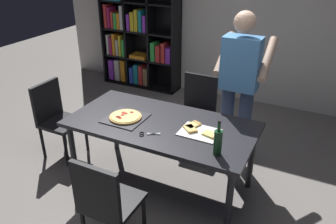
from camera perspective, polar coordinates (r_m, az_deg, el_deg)
The scene contains 12 objects.
ground_plane at distance 3.72m, azimuth -1.06°, elevation -12.02°, with size 12.00×12.00×0.00m, color gray.
back_wall at distance 5.42m, azimuth 12.16°, elevation 16.31°, with size 6.40×0.10×2.80m, color silver.
dining_table at distance 3.34m, azimuth -1.15°, elevation -2.87°, with size 1.83×0.92×0.75m.
chair_near_camera at distance 2.79m, azimuth -10.43°, elevation -14.48°, with size 0.42×0.42×0.90m.
chair_far_side at distance 4.18m, azimuth 4.87°, elevation 0.86°, with size 0.42×0.42×0.90m.
chair_left_end at distance 4.18m, azimuth -18.42°, elevation -0.48°, with size 0.42×0.42×0.90m.
bookshelf at distance 5.99m, azimuth -5.11°, elevation 12.54°, with size 1.40×0.35×1.95m.
person_serving_pizza at distance 3.64m, azimuth 11.91°, elevation 4.69°, with size 0.55×0.54×1.75m.
pepperoni_pizza_on_tray at distance 3.40m, azimuth -7.17°, elevation -0.87°, with size 0.38×0.38×0.04m.
pizza_slices_on_towel at distance 3.15m, azimuth 5.23°, elevation -3.22°, with size 0.38×0.30×0.03m.
wine_bottle at distance 2.80m, azimuth 8.40°, elevation -5.00°, with size 0.07×0.07×0.32m.
kitchen_scissors at distance 3.11m, azimuth -3.74°, elevation -3.70°, with size 0.19×0.14×0.01m.
Camera 1 is at (1.36, -2.56, 2.33)m, focal length 36.16 mm.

